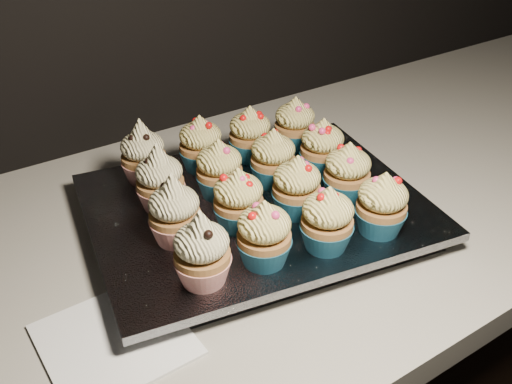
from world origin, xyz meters
TOP-DOWN VIEW (x-y plane):
  - worktop at (0.00, 1.70)m, footprint 2.44×0.64m
  - napkin at (-0.15, 1.58)m, footprint 0.15×0.15m
  - baking_tray at (0.09, 1.67)m, footprint 0.44×0.37m
  - foil_lining at (0.09, 1.67)m, footprint 0.48×0.41m
  - cupcake_0 at (-0.05, 1.58)m, footprint 0.06×0.06m
  - cupcake_1 at (0.03, 1.57)m, footprint 0.06×0.06m
  - cupcake_2 at (0.10, 1.55)m, footprint 0.06×0.06m
  - cupcake_3 at (0.18, 1.54)m, footprint 0.06×0.06m
  - cupcake_4 at (-0.04, 1.66)m, footprint 0.06×0.06m
  - cupcake_5 at (0.04, 1.64)m, footprint 0.06×0.06m
  - cupcake_6 at (0.12, 1.63)m, footprint 0.06×0.06m
  - cupcake_7 at (0.19, 1.62)m, footprint 0.06×0.06m
  - cupcake_8 at (-0.02, 1.73)m, footprint 0.06×0.06m
  - cupcake_9 at (0.06, 1.72)m, footprint 0.06×0.06m
  - cupcake_10 at (0.13, 1.70)m, footprint 0.06×0.06m
  - cupcake_11 at (0.21, 1.69)m, footprint 0.06×0.06m
  - cupcake_12 at (-0.01, 1.81)m, footprint 0.06×0.06m
  - cupcake_13 at (0.07, 1.79)m, footprint 0.06×0.06m
  - cupcake_14 at (0.15, 1.78)m, footprint 0.06×0.06m
  - cupcake_15 at (0.22, 1.77)m, footprint 0.06×0.06m

SIDE VIEW (x-z plane):
  - worktop at x=0.00m, z-range 0.86..0.90m
  - napkin at x=-0.15m, z-range 0.90..0.90m
  - baking_tray at x=0.09m, z-range 0.90..0.92m
  - foil_lining at x=0.09m, z-range 0.92..0.93m
  - cupcake_1 at x=0.03m, z-range 0.93..1.01m
  - cupcake_2 at x=0.10m, z-range 0.93..1.01m
  - cupcake_3 at x=0.18m, z-range 0.93..1.01m
  - cupcake_5 at x=0.04m, z-range 0.93..1.01m
  - cupcake_6 at x=0.12m, z-range 0.93..1.01m
  - cupcake_7 at x=0.19m, z-range 0.93..1.01m
  - cupcake_9 at x=0.06m, z-range 0.93..1.01m
  - cupcake_10 at x=0.13m, z-range 0.93..1.01m
  - cupcake_11 at x=0.21m, z-range 0.93..1.01m
  - cupcake_13 at x=0.07m, z-range 0.93..1.01m
  - cupcake_14 at x=0.15m, z-range 0.93..1.01m
  - cupcake_15 at x=0.22m, z-range 0.93..1.01m
  - cupcake_0 at x=-0.05m, z-range 0.93..1.02m
  - cupcake_4 at x=-0.04m, z-range 0.93..1.02m
  - cupcake_8 at x=-0.02m, z-range 0.93..1.02m
  - cupcake_12 at x=-0.01m, z-range 0.93..1.02m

